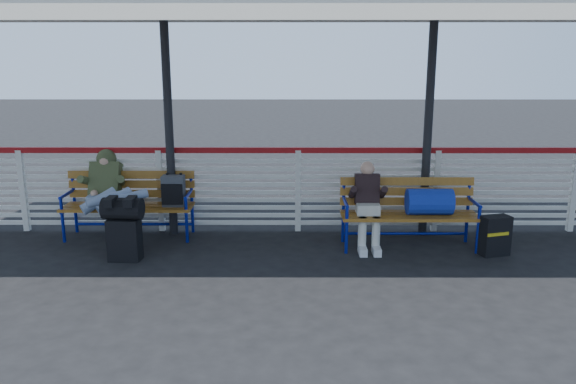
{
  "coord_description": "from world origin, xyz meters",
  "views": [
    {
      "loc": [
        -0.12,
        -6.03,
        2.46
      ],
      "look_at": [
        -0.14,
        1.0,
        0.8
      ],
      "focal_mm": 35.0,
      "sensor_mm": 36.0,
      "label": 1
    }
  ],
  "objects_px": {
    "traveler_man": "(110,194)",
    "suitcase_side": "(495,236)",
    "bench_left": "(141,196)",
    "bench_right": "(419,204)",
    "luggage_stack": "(124,227)",
    "companion_person": "(368,204)"
  },
  "relations": [
    {
      "from": "luggage_stack",
      "to": "bench_left",
      "type": "distance_m",
      "value": 0.99
    },
    {
      "from": "luggage_stack",
      "to": "bench_left",
      "type": "height_order",
      "value": "bench_left"
    },
    {
      "from": "bench_left",
      "to": "companion_person",
      "type": "bearing_deg",
      "value": -8.63
    },
    {
      "from": "traveler_man",
      "to": "bench_right",
      "type": "bearing_deg",
      "value": -1.68
    },
    {
      "from": "bench_left",
      "to": "bench_right",
      "type": "distance_m",
      "value": 3.83
    },
    {
      "from": "luggage_stack",
      "to": "bench_right",
      "type": "xyz_separation_m",
      "value": [
        3.78,
        0.51,
        0.16
      ]
    },
    {
      "from": "luggage_stack",
      "to": "suitcase_side",
      "type": "xyz_separation_m",
      "value": [
        4.7,
        0.21,
        -0.18
      ]
    },
    {
      "from": "traveler_man",
      "to": "companion_person",
      "type": "height_order",
      "value": "traveler_man"
    },
    {
      "from": "suitcase_side",
      "to": "bench_right",
      "type": "bearing_deg",
      "value": 145.29
    },
    {
      "from": "bench_left",
      "to": "suitcase_side",
      "type": "bearing_deg",
      "value": -9.28
    },
    {
      "from": "bench_left",
      "to": "companion_person",
      "type": "distance_m",
      "value": 3.16
    },
    {
      "from": "luggage_stack",
      "to": "bench_right",
      "type": "distance_m",
      "value": 3.82
    },
    {
      "from": "bench_left",
      "to": "companion_person",
      "type": "xyz_separation_m",
      "value": [
        3.12,
        -0.47,
        0.01
      ]
    },
    {
      "from": "luggage_stack",
      "to": "bench_right",
      "type": "height_order",
      "value": "bench_right"
    },
    {
      "from": "luggage_stack",
      "to": "bench_left",
      "type": "relative_size",
      "value": 0.45
    },
    {
      "from": "traveler_man",
      "to": "luggage_stack",
      "type": "bearing_deg",
      "value": -61.17
    },
    {
      "from": "companion_person",
      "to": "suitcase_side",
      "type": "bearing_deg",
      "value": -10.54
    },
    {
      "from": "traveler_man",
      "to": "companion_person",
      "type": "relative_size",
      "value": 1.34
    },
    {
      "from": "bench_right",
      "to": "traveler_man",
      "type": "distance_m",
      "value": 4.13
    },
    {
      "from": "traveler_man",
      "to": "suitcase_side",
      "type": "xyz_separation_m",
      "value": [
        5.05,
        -0.43,
        -0.44
      ]
    },
    {
      "from": "traveler_man",
      "to": "suitcase_side",
      "type": "distance_m",
      "value": 5.09
    },
    {
      "from": "traveler_man",
      "to": "suitcase_side",
      "type": "height_order",
      "value": "traveler_man"
    }
  ]
}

